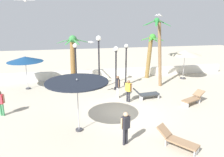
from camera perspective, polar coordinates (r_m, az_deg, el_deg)
ground_plane at (r=13.53m, az=2.37°, el=-8.99°), size 56.00×56.00×0.00m
boundary_wall at (r=20.95m, az=-2.81°, el=1.28°), size 25.20×0.30×0.81m
patio_umbrella_0 at (r=21.25m, az=18.58°, el=6.36°), size 2.94×2.94×2.74m
patio_umbrella_1 at (r=18.50m, az=-21.80°, el=4.71°), size 2.78×2.78×2.72m
patio_umbrella_2 at (r=10.74m, az=-9.15°, el=-1.20°), size 3.09×3.09×2.80m
palm_tree_0 at (r=18.21m, az=12.17°, el=8.64°), size 2.45×2.32×5.62m
palm_tree_1 at (r=18.38m, az=-10.22°, el=6.18°), size 2.68×2.57×4.25m
palm_tree_2 at (r=20.84m, az=9.98°, el=7.26°), size 2.22×2.21×4.18m
lamp_post_0 at (r=18.38m, az=3.69°, el=4.31°), size 0.32×0.32×3.52m
lamp_post_1 at (r=16.63m, az=-9.43°, el=3.63°), size 0.34×0.34×3.80m
lamp_post_2 at (r=17.24m, az=-3.46°, el=6.21°), size 0.41×0.41×4.29m
lamp_post_3 at (r=17.05m, az=1.04°, el=4.22°), size 0.39×0.39×3.49m
lounge_chair_0 at (r=15.75m, az=8.93°, el=-3.98°), size 1.94×0.75×0.84m
lounge_chair_1 at (r=10.52m, az=16.65°, el=-15.10°), size 1.58×1.83×0.84m
lounge_chair_2 at (r=15.69m, az=20.50°, el=-4.85°), size 1.91×1.28×0.82m
guest_0 at (r=10.08m, az=3.56°, el=-12.08°), size 0.50×0.38×1.61m
guest_1 at (r=15.55m, az=1.51°, el=-1.62°), size 0.26×0.56×1.67m
guest_2 at (r=14.39m, az=-27.14°, el=-5.25°), size 0.52×0.36×1.55m
guest_3 at (r=14.89m, az=4.31°, el=-2.75°), size 0.42×0.44×1.56m
seagull_0 at (r=12.20m, az=-21.83°, el=18.44°), size 0.96×0.45×0.14m
seagull_1 at (r=15.15m, az=-5.52°, el=9.45°), size 0.41×0.97×0.16m
seagull_2 at (r=17.13m, az=12.16°, el=15.88°), size 1.03×1.09×0.18m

